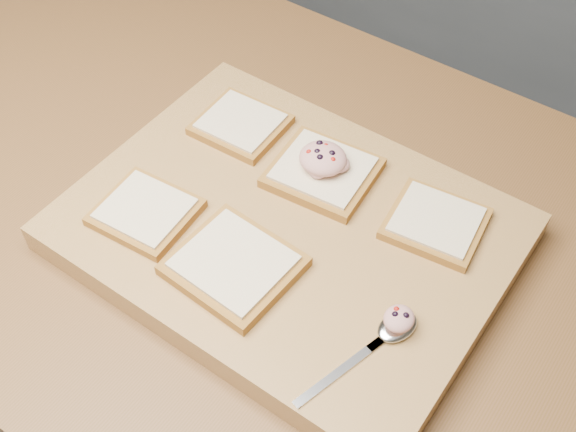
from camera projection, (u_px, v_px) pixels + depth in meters
name	position (u px, v px, depth m)	size (l,w,h in m)	color
island_counter	(295.00, 387.00, 1.26)	(2.00, 0.80, 0.90)	slate
cutting_board	(288.00, 232.00, 0.88)	(0.51, 0.39, 0.04)	#AE824A
bread_far_left	(241.00, 124.00, 0.97)	(0.11, 0.11, 0.02)	#A4742A
bread_far_center	(323.00, 172.00, 0.91)	(0.14, 0.13, 0.02)	#A4742A
bread_far_right	(436.00, 223.00, 0.86)	(0.12, 0.11, 0.02)	#A4742A
bread_near_left	(146.00, 212.00, 0.87)	(0.12, 0.11, 0.02)	#A4742A
bread_near_center	(234.00, 265.00, 0.82)	(0.14, 0.13, 0.02)	#A4742A
tuna_salad_dollop	(323.00, 158.00, 0.89)	(0.06, 0.06, 0.03)	tan
spoon	(389.00, 333.00, 0.76)	(0.07, 0.17, 0.01)	silver
spoon_salad	(399.00, 319.00, 0.76)	(0.03, 0.04, 0.02)	tan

